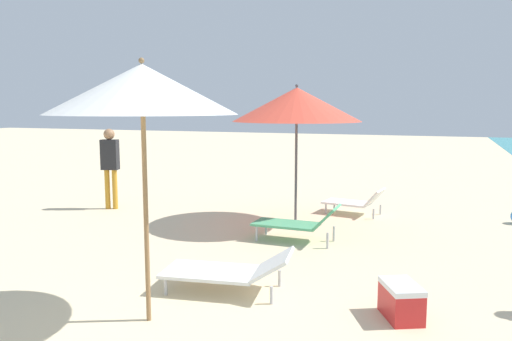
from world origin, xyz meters
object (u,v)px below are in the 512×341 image
at_px(umbrella_second, 142,90).
at_px(lounger_farthest_inland, 298,222).
at_px(person_walking_near, 110,160).
at_px(lounger_second_shoreside, 229,270).
at_px(cooler_box, 401,301).
at_px(umbrella_farthest, 297,105).
at_px(lounger_farthest_shoreside, 355,201).

xyz_separation_m(umbrella_second, lounger_farthest_inland, (0.62, 3.54, -2.09)).
bearing_deg(person_walking_near, lounger_second_shoreside, 35.15).
xyz_separation_m(lounger_second_shoreside, lounger_farthest_inland, (0.17, 2.47, 0.06)).
relative_size(lounger_farthest_inland, cooler_box, 2.25).
relative_size(umbrella_second, lounger_farthest_inland, 1.91).
height_order(umbrella_farthest, person_walking_near, umbrella_farthest).
bearing_deg(umbrella_farthest, lounger_farthest_inland, -71.96).
xyz_separation_m(umbrella_second, lounger_farthest_shoreside, (1.16, 6.00, -2.14)).
xyz_separation_m(umbrella_second, umbrella_farthest, (0.24, 4.73, -0.13)).
bearing_deg(lounger_farthest_shoreside, umbrella_second, 88.13).
height_order(umbrella_second, lounger_farthest_inland, umbrella_second).
bearing_deg(person_walking_near, umbrella_second, 24.67).
relative_size(lounger_second_shoreside, lounger_farthest_shoreside, 1.28).
bearing_deg(umbrella_second, umbrella_farthest, 87.15).
bearing_deg(lounger_farthest_inland, cooler_box, 127.06).
bearing_deg(person_walking_near, lounger_farthest_inland, 60.50).
bearing_deg(umbrella_farthest, lounger_second_shoreside, -86.59).
bearing_deg(lounger_farthest_inland, lounger_farthest_shoreside, -101.59).
bearing_deg(umbrella_farthest, lounger_farthest_shoreside, 53.80).
distance_m(lounger_second_shoreside, umbrella_farthest, 4.19).
bearing_deg(umbrella_second, lounger_farthest_shoreside, 79.05).
xyz_separation_m(lounger_second_shoreside, lounger_farthest_shoreside, (0.71, 4.93, 0.01)).
relative_size(lounger_farthest_shoreside, lounger_farthest_inland, 0.90).
height_order(umbrella_second, cooler_box, umbrella_second).
bearing_deg(lounger_farthest_inland, umbrella_farthest, -71.25).
relative_size(umbrella_second, lounger_second_shoreside, 1.65).
distance_m(umbrella_second, lounger_second_shoreside, 2.44).
height_order(lounger_farthest_shoreside, cooler_box, lounger_farthest_shoreside).
height_order(lounger_farthest_inland, cooler_box, lounger_farthest_inland).
xyz_separation_m(person_walking_near, cooler_box, (6.47, -3.67, -0.89)).
height_order(lounger_second_shoreside, lounger_farthest_shoreside, lounger_farthest_shoreside).
bearing_deg(person_walking_near, umbrella_farthest, 75.16).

